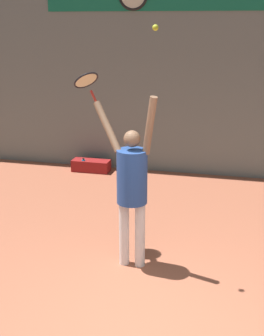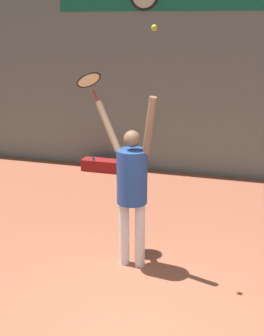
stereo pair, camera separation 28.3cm
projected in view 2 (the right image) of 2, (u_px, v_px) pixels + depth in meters
The scene contains 6 objects.
back_wall at pixel (222, 52), 8.99m from camera, with size 18.00×0.10×5.00m.
tennis_player at pixel (132, 182), 5.82m from camera, with size 0.93×0.55×2.24m.
tennis_racket at pixel (89, 81), 6.05m from camera, with size 0.42×0.44×0.39m.
tennis_ball at pixel (154, 28), 5.03m from camera, with size 0.07×0.07×0.07m.
water_bottle at pixel (94, 165), 9.94m from camera, with size 0.07×0.07×0.30m.
equipment_bag at pixel (101, 165), 9.98m from camera, with size 0.80×0.33×0.25m.
Camera 2 is at (1.02, -3.68, 3.06)m, focal length 50.00 mm.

